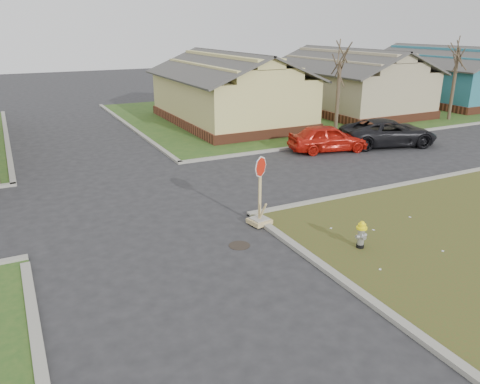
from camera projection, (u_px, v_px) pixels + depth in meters
name	position (u px, v px, depth m)	size (l,w,h in m)	color
ground	(164.00, 254.00, 13.47)	(120.00, 120.00, 0.00)	#242426
verge_far_right	(355.00, 106.00, 37.92)	(37.00, 19.00, 0.05)	#284D1B
curbs	(122.00, 199.00, 17.67)	(80.00, 40.00, 0.12)	gray
manhole	(239.00, 245.00, 13.98)	(0.64, 0.64, 0.01)	black
side_house_yellow	(229.00, 90.00, 30.84)	(7.60, 11.60, 4.70)	brown
side_house_tan	(349.00, 82.00, 35.08)	(7.60, 11.60, 4.70)	brown
side_house_teal	(443.00, 76.00, 39.32)	(7.60, 11.60, 4.70)	brown
tree_mid_right	(338.00, 99.00, 27.26)	(0.22, 0.22, 4.20)	#3E3324
tree_far_right	(454.00, 84.00, 31.65)	(0.22, 0.22, 4.76)	#3E3324
fire_hydrant	(361.00, 233.00, 13.61)	(0.31, 0.31, 0.84)	black
stop_sign	(260.00, 209.00, 15.26)	(0.65, 0.64, 2.30)	tan
red_sedan	(328.00, 138.00, 24.23)	(1.65, 4.11, 1.40)	red
dark_pickup	(389.00, 132.00, 25.40)	(2.38, 5.15, 1.43)	black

